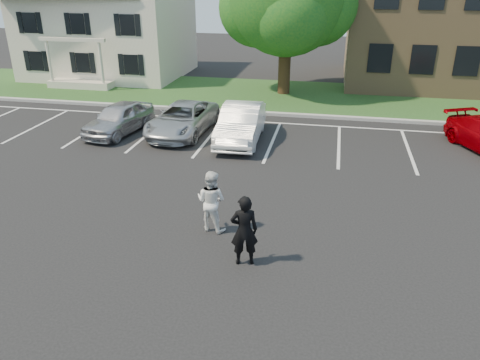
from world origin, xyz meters
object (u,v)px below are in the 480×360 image
Objects in this scene: house at (108,18)px; car_silver_minivan at (183,119)px; car_white_sedan at (241,123)px; car_silver_west at (119,118)px; man_black_suit at (244,231)px; man_white_shirt at (211,201)px.

house reaches higher than car_silver_minivan.
car_silver_minivan is at bearing 168.29° from car_white_sedan.
car_white_sedan reaches higher than car_silver_west.
car_white_sedan is at bearing 11.05° from car_silver_west.
house is 2.57× the size of car_silver_west.
car_silver_west is (6.11, -12.18, -3.15)m from house.
man_black_suit reaches higher than car_silver_west.
car_white_sedan is at bearing -46.13° from house.
man_black_suit is 1.91m from man_white_shirt.
house is at bearing 127.01° from car_silver_west.
house is 25.32m from man_black_suit.
car_white_sedan is at bearing -5.87° from car_silver_minivan.
house reaches higher than man_white_shirt.
man_black_suit is (13.55, -21.19, -2.90)m from house.
car_silver_west is at bearing -65.98° from man_black_suit.
car_white_sedan is (5.54, 0.06, 0.08)m from car_silver_west.
car_white_sedan is at bearing -70.06° from man_white_shirt.
man_white_shirt is 0.37× the size of car_silver_minivan.
man_black_suit is 0.40× the size of car_white_sedan.
house is 13.98m from car_silver_west.
man_black_suit reaches higher than car_white_sedan.
car_silver_west is 2.84m from car_silver_minivan.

